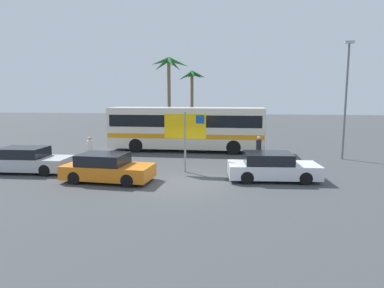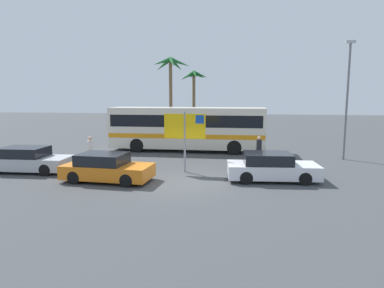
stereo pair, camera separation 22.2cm
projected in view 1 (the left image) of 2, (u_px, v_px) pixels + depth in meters
name	position (u px, v px, depth m)	size (l,w,h in m)	color
ground	(182.00, 184.00, 15.56)	(120.00, 120.00, 0.00)	#424447
bus_front_coach	(186.00, 127.00, 24.63)	(11.17, 2.57, 3.17)	silver
ferry_sign	(186.00, 129.00, 17.65)	(2.20, 0.14, 3.20)	gray
car_white	(272.00, 167.00, 16.21)	(4.40, 2.20, 1.32)	silver
car_orange	(107.00, 168.00, 15.96)	(4.28, 2.14, 1.32)	orange
car_silver	(27.00, 160.00, 17.90)	(4.42, 1.98, 1.32)	#B7BABF
pedestrian_crossing_lot	(90.00, 149.00, 19.33)	(0.32, 0.32, 1.71)	#706656
pedestrian_by_bus	(259.00, 148.00, 20.07)	(0.32, 0.32, 1.65)	#706656
lamp_post_left_side	(346.00, 96.00, 21.08)	(0.56, 0.20, 7.36)	slate
palm_tree_seaside	(169.00, 74.00, 32.23)	(3.76, 3.67, 7.69)	brown
palm_tree_inland	(192.00, 83.00, 35.58)	(3.06, 3.06, 6.65)	brown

